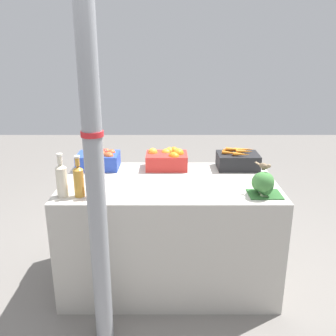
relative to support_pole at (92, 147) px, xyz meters
name	(u,v)px	position (x,y,z in m)	size (l,w,h in m)	color
ground_plane	(168,277)	(0.42, 0.64, -1.27)	(10.00, 10.00, 0.00)	slate
market_table	(168,231)	(0.42, 0.64, -0.85)	(1.58, 0.89, 0.84)	#B7B2A8
support_pole	(92,147)	(0.00, 0.00, 0.00)	(0.12, 0.12, 2.55)	gray
apple_crate	(98,160)	(-0.15, 0.93, -0.36)	(0.33, 0.24, 0.15)	#2847B7
orange_crate	(166,159)	(0.41, 0.94, -0.36)	(0.33, 0.24, 0.17)	red
carrot_crate	(237,160)	(0.98, 0.93, -0.36)	(0.33, 0.24, 0.16)	black
broccoli_pile	(262,183)	(1.05, 0.35, -0.34)	(0.22, 0.19, 0.17)	#2D602D
juice_bottle_cloudy	(61,179)	(-0.29, 0.34, -0.31)	(0.07, 0.07, 0.30)	beige
juice_bottle_amber	(78,180)	(-0.18, 0.34, -0.32)	(0.07, 0.07, 0.28)	gold
juice_bottle_ruby	(95,180)	(-0.06, 0.34, -0.32)	(0.07, 0.07, 0.27)	#B2333D
sparrow_bird	(263,166)	(1.05, 0.37, -0.23)	(0.09, 0.12, 0.05)	#4C3D2D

